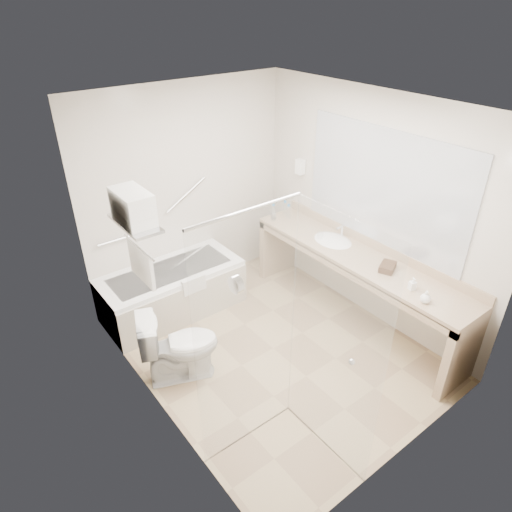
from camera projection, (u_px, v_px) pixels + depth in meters
floor at (273, 348)px, 4.84m from camera, size 3.20×3.20×0.00m
ceiling at (279, 107)px, 3.57m from camera, size 2.60×3.20×0.10m
wall_back at (188, 193)px, 5.30m from camera, size 2.60×0.10×2.50m
wall_front at (425, 336)px, 3.12m from camera, size 2.60×0.10×2.50m
wall_left at (147, 296)px, 3.52m from camera, size 0.10×3.20×2.50m
wall_right at (369, 210)px, 4.89m from camera, size 0.10×3.20×2.50m
bathtub at (173, 291)px, 5.29m from camera, size 1.60×0.73×0.59m
grab_bar_short at (115, 240)px, 4.93m from camera, size 0.40×0.03×0.03m
grab_bar_long at (186, 195)px, 5.25m from camera, size 0.53×0.03×0.33m
shower_enclosure at (290, 342)px, 3.34m from camera, size 0.96×0.91×2.11m
towel_shelf at (134, 217)px, 3.58m from camera, size 0.24×0.55×0.81m
vanity_counter at (356, 272)px, 4.95m from camera, size 0.55×2.70×0.95m
sink at (333, 243)px, 5.15m from camera, size 0.40×0.52×0.14m
faucet at (342, 230)px, 5.17m from camera, size 0.03×0.03×0.14m
mirror at (383, 188)px, 4.63m from camera, size 0.02×2.00×1.20m
hairdryer_unit at (300, 167)px, 5.48m from camera, size 0.08×0.10×0.18m
toilet at (179, 346)px, 4.34m from camera, size 0.85×0.66×0.73m
amenity_basket at (388, 267)px, 4.58m from camera, size 0.24×0.21×0.07m
soap_bottle_a at (412, 287)px, 4.28m from camera, size 0.10×0.14×0.06m
soap_bottle_b at (425, 298)px, 4.10m from camera, size 0.14×0.15×0.10m
water_bottle_left at (285, 208)px, 5.68m from camera, size 0.06×0.06×0.19m
water_bottle_mid at (288, 212)px, 5.60m from camera, size 0.06×0.06×0.18m
water_bottle_right at (273, 212)px, 5.58m from camera, size 0.06×0.06×0.20m
drinking_glass_near at (274, 217)px, 5.56m from camera, size 0.08×0.08×0.09m
drinking_glass_far at (320, 236)px, 5.13m from camera, size 0.09×0.09×0.09m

